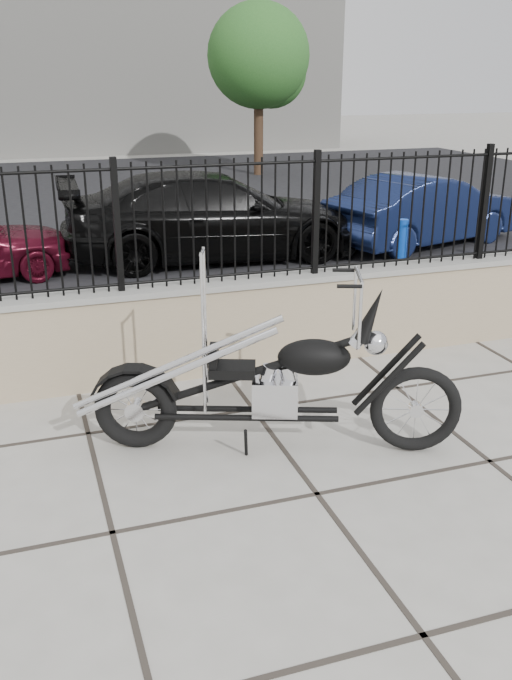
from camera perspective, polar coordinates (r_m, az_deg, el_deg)
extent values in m
plane|color=#99968E|center=(5.44, 4.86, -12.09)|extent=(90.00, 90.00, 0.00)
plane|color=black|center=(17.05, -12.08, 10.15)|extent=(30.00, 30.00, 0.00)
cube|color=gray|center=(7.37, -2.66, 1.08)|extent=(14.00, 0.36, 0.96)
cube|color=black|center=(7.08, -2.80, 9.35)|extent=(14.00, 0.08, 1.20)
cube|color=beige|center=(30.77, -16.15, 21.73)|extent=(22.00, 6.00, 8.00)
imported|color=black|center=(12.00, -3.51, 9.79)|extent=(4.96, 2.19, 1.42)
imported|color=#111B3E|center=(13.32, 13.24, 10.00)|extent=(4.02, 2.36, 1.25)
cylinder|color=blue|center=(10.02, 11.41, 6.31)|extent=(0.14, 0.14, 1.08)
cylinder|color=#382619|center=(22.33, 0.20, 16.53)|extent=(0.28, 0.28, 2.78)
sphere|color=#2A702A|center=(22.29, 0.21, 22.01)|extent=(2.97, 2.97, 2.97)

